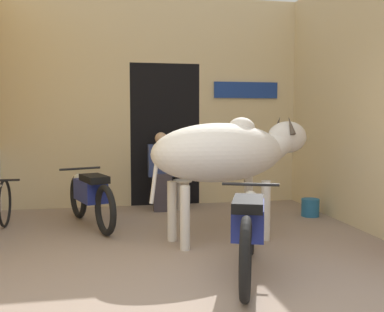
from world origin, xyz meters
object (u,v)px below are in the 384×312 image
motorcycle_near (249,227)px  motorcycle_far (90,195)px  cow (227,153)px  bucket (310,207)px  shopkeeper_seated (162,169)px  plastic_stool (183,194)px

motorcycle_near → motorcycle_far: motorcycle_near is taller
cow → bucket: size_ratio=8.17×
shopkeeper_seated → bucket: (2.10, -0.88, -0.52)m
motorcycle_near → plastic_stool: motorcycle_near is taller
motorcycle_far → shopkeeper_seated: bearing=39.9°
shopkeeper_seated → bucket: bearing=-22.7°
cow → plastic_stool: (-0.22, 1.83, -0.79)m
plastic_stool → bucket: size_ratio=1.84×
motorcycle_far → bucket: size_ratio=6.51×
motorcycle_near → bucket: (1.68, 2.22, -0.32)m
cow → motorcycle_far: 1.99m
plastic_stool → bucket: 1.97m
motorcycle_near → shopkeeper_seated: size_ratio=1.49×
plastic_stool → shopkeeper_seated: bearing=171.8°
motorcycle_near → cow: bearing=84.1°
motorcycle_far → cow: bearing=-31.4°
cow → plastic_stool: 2.01m
motorcycle_far → motorcycle_near: bearing=-55.9°
shopkeeper_seated → plastic_stool: size_ratio=2.56×
cow → motorcycle_near: (-0.13, -1.22, -0.60)m
bucket → motorcycle_far: bearing=-179.8°
shopkeeper_seated → plastic_stool: bearing=-8.2°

